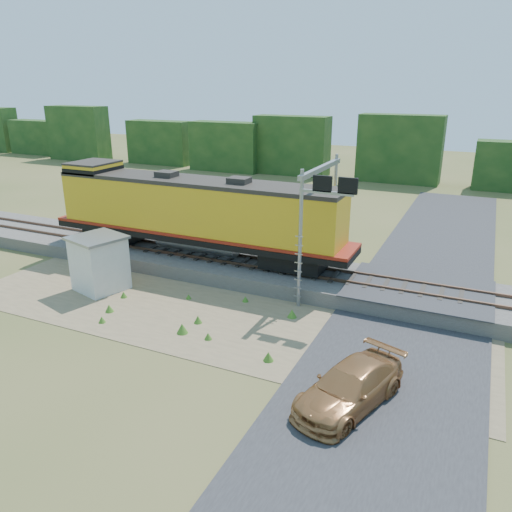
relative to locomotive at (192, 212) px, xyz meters
The scene contains 11 objects.
ground 9.23m from the locomotive, 44.31° to the right, with size 140.00×140.00×0.00m, color #475123.
ballast 6.84m from the locomotive, ahead, with size 70.00×5.00×0.80m, color slate.
rails 6.64m from the locomotive, ahead, with size 70.00×1.54×0.16m.
dirt_shoulder 7.67m from the locomotive, 52.98° to the right, with size 26.00×8.00×0.03m, color #8C7754.
road 14.54m from the locomotive, 21.80° to the right, with size 7.00×66.00×0.86m.
tree_line_north 32.59m from the locomotive, 79.13° to the left, with size 130.00×3.00×6.50m.
weed_clumps 7.30m from the locomotive, 65.83° to the right, with size 15.00×6.20×0.56m, color #3F7321, non-canonical shape.
locomotive is the anchor object (origin of this frame).
shed 6.12m from the locomotive, 116.72° to the right, with size 3.10×3.10×2.98m.
signal_gantry 8.36m from the locomotive, ahead, with size 2.72×6.20×6.86m.
car 15.77m from the locomotive, 38.39° to the right, with size 2.00×4.92×1.43m, color #AE7340.
Camera 1 is at (9.29, -18.32, 10.59)m, focal length 35.00 mm.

